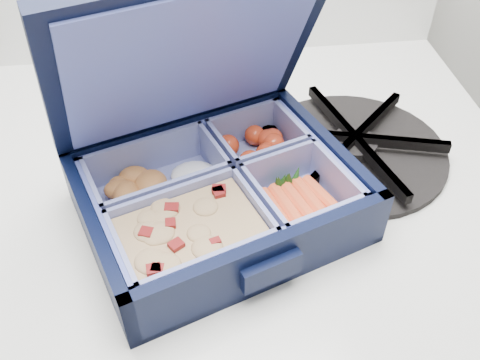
{
  "coord_description": "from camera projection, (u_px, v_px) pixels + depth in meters",
  "views": [
    {
      "loc": [
        -0.55,
        1.28,
        1.24
      ],
      "look_at": [
        -0.5,
        1.63,
        0.91
      ],
      "focal_mm": 40.0,
      "sensor_mm": 36.0,
      "label": 1
    }
  ],
  "objects": [
    {
      "name": "bento_box",
      "position": [
        219.0,
        196.0,
        0.48
      ],
      "size": [
        0.28,
        0.25,
        0.06
      ],
      "primitive_type": null,
      "rotation": [
        0.0,
        0.0,
        0.35
      ],
      "color": "black",
      "rests_on": "stove"
    },
    {
      "name": "burner_grate",
      "position": [
        354.0,
        143.0,
        0.56
      ],
      "size": [
        0.24,
        0.24,
        0.03
      ],
      "primitive_type": "cylinder",
      "rotation": [
        0.0,
        0.0,
        -0.26
      ],
      "color": "black",
      "rests_on": "stove"
    },
    {
      "name": "burner_grate_rear",
      "position": [
        130.0,
        83.0,
        0.65
      ],
      "size": [
        0.2,
        0.2,
        0.02
      ],
      "primitive_type": "cylinder",
      "rotation": [
        0.0,
        0.0,
        -0.32
      ],
      "color": "black",
      "rests_on": "stove"
    },
    {
      "name": "fork",
      "position": [
        216.0,
        117.0,
        0.61
      ],
      "size": [
        0.12,
        0.18,
        0.01
      ],
      "primitive_type": null,
      "rotation": [
        0.0,
        0.0,
        -0.54
      ],
      "color": "silver",
      "rests_on": "stove"
    }
  ]
}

